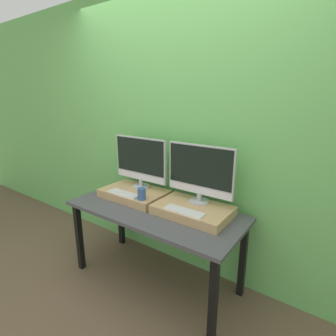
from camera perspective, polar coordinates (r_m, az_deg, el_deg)
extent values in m
plane|color=brown|center=(2.43, -8.19, -26.99)|extent=(12.00, 12.00, 0.00)
cube|color=#66B75B|center=(2.40, 2.86, 7.47)|extent=(8.00, 0.04, 2.60)
cube|color=#47474C|center=(2.25, -2.97, -9.25)|extent=(1.52, 0.67, 0.03)
cube|color=black|center=(2.71, -18.76, -13.99)|extent=(0.05, 0.05, 0.68)
cube|color=black|center=(1.95, 9.81, -26.70)|extent=(0.05, 0.05, 0.68)
cube|color=black|center=(3.02, -10.22, -10.14)|extent=(0.05, 0.05, 0.68)
cube|color=black|center=(2.36, 15.97, -18.59)|extent=(0.05, 0.05, 0.68)
cube|color=tan|center=(2.49, -7.36, -5.54)|extent=(0.60, 0.39, 0.07)
cylinder|color=#B2B2B7|center=(2.55, -5.84, -3.96)|extent=(0.17, 0.17, 0.01)
cylinder|color=#B2B2B7|center=(2.53, -5.87, -3.17)|extent=(0.04, 0.04, 0.06)
cube|color=#B2B2B7|center=(2.47, -6.02, 2.00)|extent=(0.58, 0.02, 0.41)
cube|color=black|center=(2.45, -6.26, 2.61)|extent=(0.56, 0.00, 0.32)
cube|color=silver|center=(2.51, -6.12, -1.92)|extent=(0.57, 0.00, 0.06)
cube|color=silver|center=(2.39, -9.58, -5.51)|extent=(0.32, 0.10, 0.01)
cube|color=silver|center=(2.38, -9.59, -5.34)|extent=(0.31, 0.09, 0.00)
cylinder|color=#335693|center=(2.23, -5.75, -5.63)|extent=(0.07, 0.07, 0.10)
cube|color=tan|center=(2.14, 5.41, -9.13)|extent=(0.60, 0.39, 0.07)
cylinder|color=#B2B2B7|center=(2.21, 6.78, -7.18)|extent=(0.17, 0.17, 0.01)
cylinder|color=#B2B2B7|center=(2.20, 6.81, -6.28)|extent=(0.04, 0.04, 0.06)
cube|color=#B2B2B7|center=(2.12, 7.02, -0.38)|extent=(0.58, 0.02, 0.41)
cube|color=black|center=(2.10, 6.86, 0.32)|extent=(0.56, 0.00, 0.32)
cube|color=silver|center=(2.16, 6.68, -4.89)|extent=(0.57, 0.00, 0.06)
cube|color=silver|center=(2.02, 3.51, -9.37)|extent=(0.32, 0.10, 0.01)
cube|color=silver|center=(2.02, 3.52, -9.17)|extent=(0.31, 0.09, 0.00)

